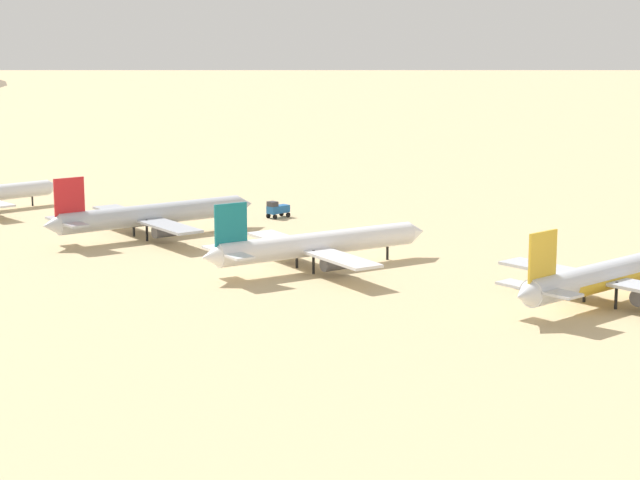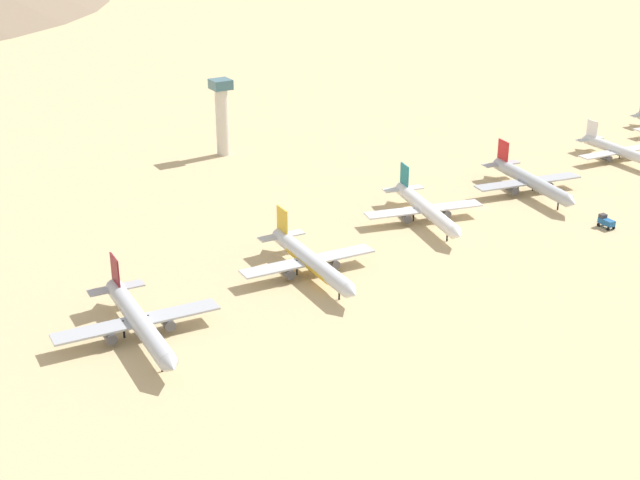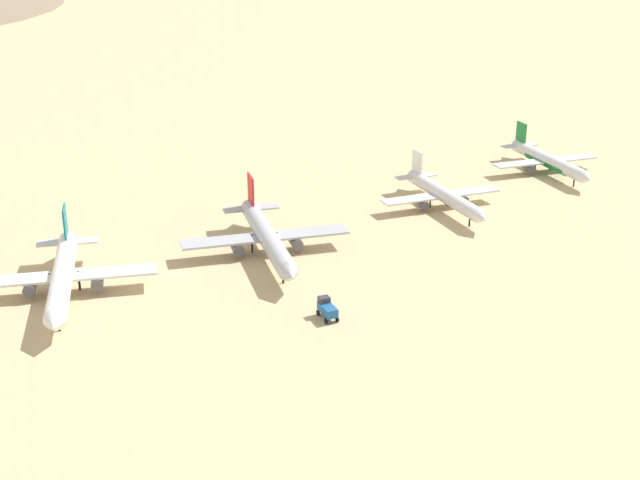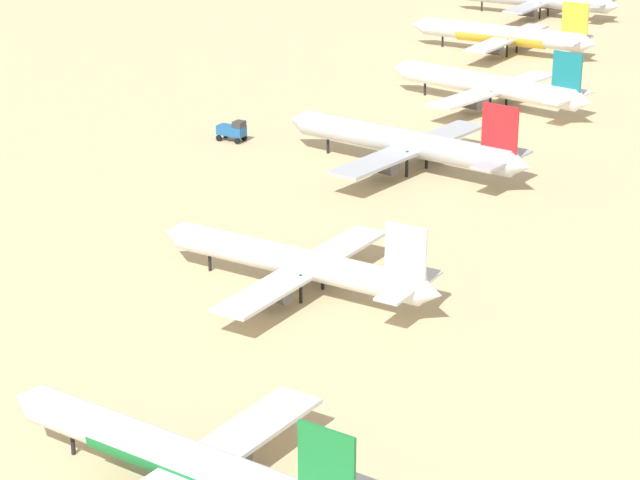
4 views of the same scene
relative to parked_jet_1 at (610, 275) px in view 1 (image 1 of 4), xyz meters
The scene contains 5 objects.
ground_plane 76.02m from the parked_jet_1, 103.35° to the left, with size 1800.00×1800.00×0.00m, color tan.
parked_jet_1 is the anchor object (origin of this frame).
parked_jet_2 52.65m from the parked_jet_1, 107.79° to the left, with size 46.43×38.09×13.50m.
parked_jet_3 97.76m from the parked_jet_1, 101.31° to the left, with size 47.83×39.09×13.82m.
service_truck 96.22m from the parked_jet_1, 80.82° to the left, with size 5.24×2.74×3.90m.
Camera 1 is at (-137.57, -166.65, 44.25)m, focal length 63.76 mm.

